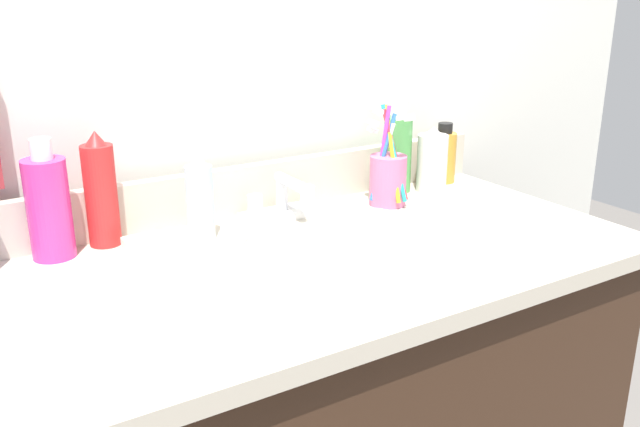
% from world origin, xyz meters
% --- Properties ---
extents(countertop, '(1.10, 0.53, 0.03)m').
position_xyz_m(countertop, '(0.00, 0.00, 0.84)').
color(countertop, beige).
rests_on(countertop, vanity_cabinet).
extents(backsplash, '(1.10, 0.02, 0.09)m').
position_xyz_m(backsplash, '(0.00, 0.25, 0.90)').
color(backsplash, beige).
rests_on(backsplash, countertop).
extents(back_wall, '(2.20, 0.04, 1.30)m').
position_xyz_m(back_wall, '(0.00, 0.32, 0.65)').
color(back_wall, silver).
rests_on(back_wall, ground_plane).
extents(sink_basin, '(0.38, 0.38, 0.11)m').
position_xyz_m(sink_basin, '(0.06, 0.00, 0.83)').
color(sink_basin, white).
rests_on(sink_basin, countertop).
extents(faucet, '(0.16, 0.10, 0.08)m').
position_xyz_m(faucet, '(0.06, 0.20, 0.89)').
color(faucet, silver).
rests_on(faucet, countertop).
extents(bottle_soap_pink, '(0.07, 0.07, 0.19)m').
position_xyz_m(bottle_soap_pink, '(-0.34, 0.22, 0.94)').
color(bottle_soap_pink, '#D8338C').
rests_on(bottle_soap_pink, countertop).
extents(bottle_oil_amber, '(0.05, 0.05, 0.13)m').
position_xyz_m(bottle_oil_amber, '(0.47, 0.22, 0.91)').
color(bottle_oil_amber, gold).
rests_on(bottle_oil_amber, countertop).
extents(bottle_gel_clear, '(0.05, 0.05, 0.14)m').
position_xyz_m(bottle_gel_clear, '(-0.11, 0.16, 0.92)').
color(bottle_gel_clear, silver).
rests_on(bottle_gel_clear, countertop).
extents(bottle_toner_green, '(0.06, 0.06, 0.19)m').
position_xyz_m(bottle_toner_green, '(0.34, 0.22, 0.94)').
color(bottle_toner_green, '#4C9E4C').
rests_on(bottle_toner_green, countertop).
extents(bottle_spray_red, '(0.05, 0.05, 0.19)m').
position_xyz_m(bottle_spray_red, '(-0.26, 0.23, 0.95)').
color(bottle_spray_red, red).
rests_on(bottle_spray_red, countertop).
extents(bottle_lotion_white, '(0.06, 0.06, 0.13)m').
position_xyz_m(bottle_lotion_white, '(0.40, 0.18, 0.92)').
color(bottle_lotion_white, white).
rests_on(bottle_lotion_white, countertop).
extents(cup_pink, '(0.08, 0.09, 0.19)m').
position_xyz_m(cup_pink, '(0.27, 0.15, 0.91)').
color(cup_pink, '#D16693').
rests_on(cup_pink, countertop).
extents(soap_bar, '(0.06, 0.04, 0.02)m').
position_xyz_m(soap_bar, '(-0.21, 0.16, 0.87)').
color(soap_bar, white).
rests_on(soap_bar, countertop).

